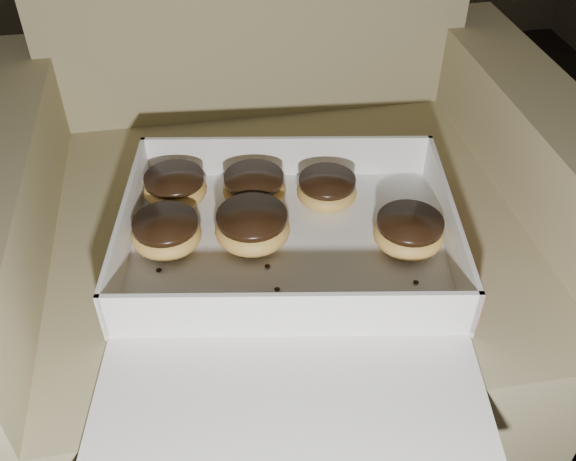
# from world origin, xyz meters

# --- Properties ---
(armchair) EXTENTS (0.86, 0.72, 0.90)m
(armchair) POSITION_xyz_m (0.79, 0.95, 0.28)
(armchair) COLOR tan
(armchair) RESTS_ON floor
(bakery_box) EXTENTS (0.49, 0.55, 0.07)m
(bakery_box) POSITION_xyz_m (0.78, 0.77, 0.41)
(bakery_box) COLOR white
(bakery_box) RESTS_ON armchair
(donut_a) EXTENTS (0.09, 0.09, 0.04)m
(donut_a) POSITION_xyz_m (0.75, 0.91, 0.43)
(donut_a) COLOR #E8B751
(donut_a) RESTS_ON bakery_box
(donut_b) EXTENTS (0.09, 0.09, 0.05)m
(donut_b) POSITION_xyz_m (0.93, 0.78, 0.43)
(donut_b) COLOR #E8B751
(donut_b) RESTS_ON bakery_box
(donut_c) EXTENTS (0.09, 0.09, 0.04)m
(donut_c) POSITION_xyz_m (0.64, 0.93, 0.43)
(donut_c) COLOR #E8B751
(donut_c) RESTS_ON bakery_box
(donut_d) EXTENTS (0.10, 0.10, 0.05)m
(donut_d) POSITION_xyz_m (0.74, 0.82, 0.43)
(donut_d) COLOR #E8B751
(donut_d) RESTS_ON bakery_box
(donut_e) EXTENTS (0.08, 0.08, 0.04)m
(donut_e) POSITION_xyz_m (0.85, 0.89, 0.43)
(donut_e) COLOR #E8B751
(donut_e) RESTS_ON bakery_box
(donut_f) EXTENTS (0.09, 0.09, 0.04)m
(donut_f) POSITION_xyz_m (0.63, 0.83, 0.43)
(donut_f) COLOR #E8B751
(donut_f) RESTS_ON bakery_box
(crumb_a) EXTENTS (0.01, 0.01, 0.00)m
(crumb_a) POSITION_xyz_m (0.62, 0.79, 0.41)
(crumb_a) COLOR black
(crumb_a) RESTS_ON bakery_box
(crumb_b) EXTENTS (0.01, 0.01, 0.00)m
(crumb_b) POSITION_xyz_m (0.92, 0.72, 0.41)
(crumb_b) COLOR black
(crumb_b) RESTS_ON bakery_box
(crumb_c) EXTENTS (0.01, 0.01, 0.00)m
(crumb_c) POSITION_xyz_m (0.76, 0.73, 0.41)
(crumb_c) COLOR black
(crumb_c) RESTS_ON bakery_box
(crumb_d) EXTENTS (0.01, 0.01, 0.00)m
(crumb_d) POSITION_xyz_m (0.75, 0.77, 0.41)
(crumb_d) COLOR black
(crumb_d) RESTS_ON bakery_box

